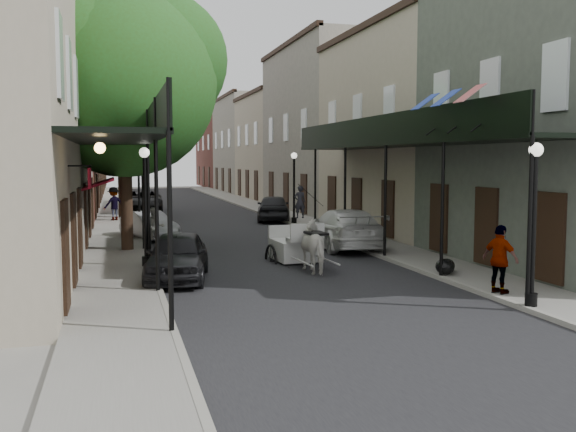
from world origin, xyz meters
TOP-DOWN VIEW (x-y plane):
  - ground at (0.00, 0.00)m, footprint 140.00×140.00m
  - road at (0.00, 20.00)m, footprint 8.00×90.00m
  - sidewalk_left at (-5.00, 20.00)m, footprint 2.20×90.00m
  - sidewalk_right at (5.00, 20.00)m, footprint 2.20×90.00m
  - building_row_left at (-8.60, 30.00)m, footprint 5.00×80.00m
  - building_row_right at (8.60, 30.00)m, footprint 5.00×80.00m
  - gallery_left at (-4.79, 6.98)m, footprint 2.20×18.05m
  - gallery_right at (4.79, 6.98)m, footprint 2.20×18.05m
  - tree_near at (-4.20, 10.18)m, footprint 7.31×6.80m
  - tree_far at (-4.25, 24.18)m, footprint 6.45×6.00m
  - lamppost_right_near at (4.10, -2.00)m, footprint 0.32×0.32m
  - lamppost_left at (-4.10, 6.00)m, footprint 0.32×0.32m
  - lamppost_right_far at (4.10, 18.00)m, footprint 0.32×0.32m
  - horse at (0.96, 4.20)m, footprint 0.96×1.91m
  - carriage at (0.81, 6.64)m, footprint 1.72×2.40m
  - pedestrian_walking at (-3.50, 11.32)m, footprint 0.80×0.64m
  - pedestrian_sidewalk_left at (-5.08, 22.15)m, footprint 1.37×1.18m
  - pedestrian_sidewalk_right at (4.20, -0.61)m, footprint 0.75×1.09m
  - car_left_near at (-3.31, 4.00)m, footprint 2.36×4.32m
  - car_left_mid at (-3.60, 14.00)m, footprint 2.53×3.87m
  - car_left_far at (-3.22, 28.83)m, footprint 2.70×5.45m
  - car_right_near at (3.60, 9.00)m, footprint 2.57×5.48m
  - car_right_far at (3.60, 20.55)m, footprint 2.74×4.72m
  - trash_bags at (4.32, 2.30)m, footprint 0.82×0.97m

SIDE VIEW (x-z plane):
  - ground at x=0.00m, z-range 0.00..0.00m
  - road at x=0.00m, z-range 0.00..0.01m
  - sidewalk_left at x=-5.00m, z-range 0.00..0.12m
  - sidewalk_right at x=5.00m, z-range 0.00..0.12m
  - trash_bags at x=4.32m, z-range 0.10..0.57m
  - car_left_mid at x=-3.60m, z-range 0.00..1.21m
  - car_left_near at x=-3.31m, z-range 0.00..1.39m
  - car_left_far at x=-3.22m, z-range 0.00..1.48m
  - car_right_far at x=3.60m, z-range 0.00..1.51m
  - car_right_near at x=3.60m, z-range 0.00..1.55m
  - horse at x=0.96m, z-range 0.00..1.57m
  - pedestrian_walking at x=-3.50m, z-range 0.00..1.57m
  - pedestrian_sidewalk_right at x=4.20m, z-range 0.12..1.84m
  - carriage at x=0.81m, z-range -0.29..2.33m
  - pedestrian_sidewalk_left at x=-5.08m, z-range 0.12..1.96m
  - lamppost_right_near at x=4.10m, z-range 0.19..3.90m
  - lamppost_left at x=-4.10m, z-range 0.19..3.90m
  - lamppost_right_far at x=4.10m, z-range 0.19..3.90m
  - gallery_left at x=-4.79m, z-range 1.61..6.49m
  - gallery_right at x=4.79m, z-range 1.61..6.49m
  - building_row_left at x=-8.60m, z-range 0.00..10.50m
  - building_row_right at x=8.60m, z-range 0.00..10.50m
  - tree_far at x=-4.25m, z-range 1.53..10.14m
  - tree_near at x=-4.20m, z-range 1.67..11.30m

